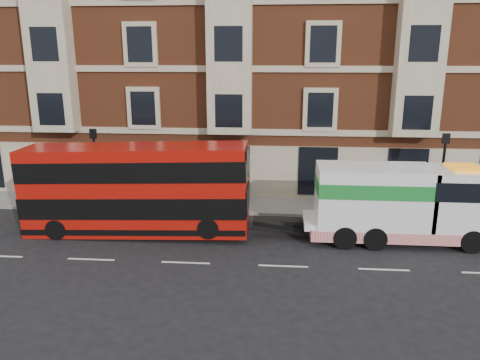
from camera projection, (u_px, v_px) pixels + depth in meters
The scene contains 8 objects.
ground at pixel (186, 263), 19.22m from camera, with size 120.00×120.00×0.00m, color black.
sidewalk at pixel (211, 204), 26.41m from camera, with size 90.00×3.00×0.15m, color slate.
victorian_terrace at pixel (232, 26), 30.97m from camera, with size 45.00×12.00×20.40m.
lamp_post_west at pixel (96, 163), 24.95m from camera, with size 0.35×0.15×4.35m.
lamp_post_east at pixel (442, 169), 23.56m from camera, with size 0.35×0.15×4.35m.
double_decker_bus at pixel (136, 188), 21.81m from camera, with size 10.46×2.40×4.23m.
tow_truck at pixel (399, 203), 20.98m from camera, with size 8.37×2.47×3.49m.
pedestrian at pixel (49, 191), 25.53m from camera, with size 0.66×0.44×1.82m, color #1E1D3A.
Camera 1 is at (3.64, -17.42, 8.32)m, focal length 35.00 mm.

